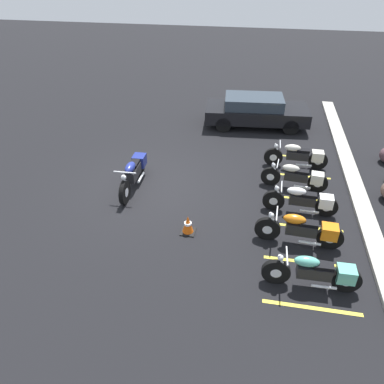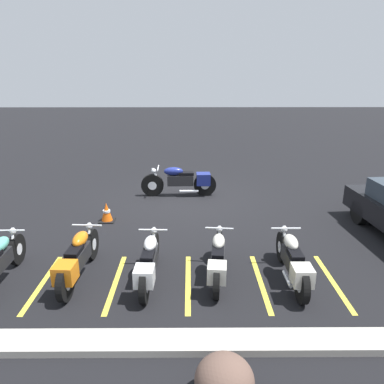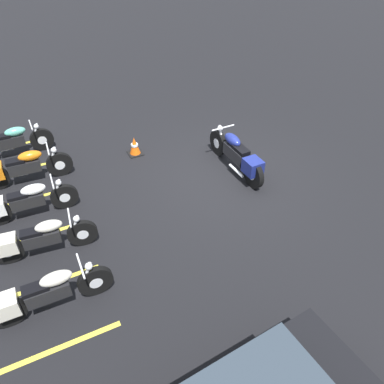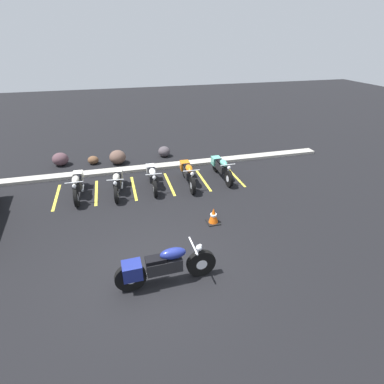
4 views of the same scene
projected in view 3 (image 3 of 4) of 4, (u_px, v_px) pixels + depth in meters
ground at (225, 176)px, 9.91m from camera, size 60.00×60.00×0.00m
motorcycle_navy_featured at (238, 155)px, 9.76m from camera, size 2.44×0.68×0.96m
parked_bike_0 at (44, 294)px, 6.43m from camera, size 0.61×2.16×0.85m
parked_bike_1 at (39, 239)px, 7.49m from camera, size 0.61×2.08×0.82m
parked_bike_2 at (25, 202)px, 8.38m from camera, size 0.59×2.12×0.83m
parked_bike_3 at (22, 168)px, 9.39m from camera, size 0.63×2.23×0.88m
parked_bike_4 at (8, 143)px, 10.36m from camera, size 0.61×2.18×0.86m
traffic_cone at (135, 146)px, 10.60m from camera, size 0.40×0.40×0.53m
stall_line_0 at (59, 348)px, 6.13m from camera, size 0.10×2.10×0.00m
stall_line_1 at (45, 285)px, 7.13m from camera, size 0.10×2.10×0.00m
stall_line_2 at (34, 237)px, 8.12m from camera, size 0.10×2.10×0.00m
stall_line_3 at (26, 200)px, 9.12m from camera, size 0.10×2.10×0.00m
stall_line_4 at (19, 170)px, 10.11m from camera, size 0.10×2.10×0.00m
stall_line_5 at (14, 145)px, 11.11m from camera, size 0.10×2.10×0.00m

